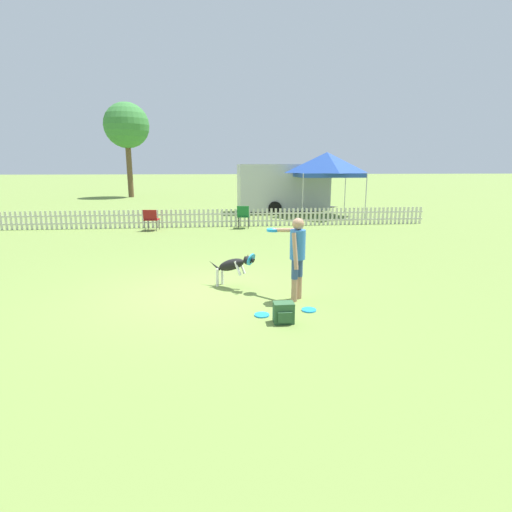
% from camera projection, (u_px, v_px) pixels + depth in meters
% --- Properties ---
extents(ground_plane, '(240.00, 240.00, 0.00)m').
position_uv_depth(ground_plane, '(205.00, 293.00, 7.82)').
color(ground_plane, olive).
extents(handler_person, '(0.68, 1.00, 1.53)m').
position_uv_depth(handler_person, '(296.00, 250.00, 7.23)').
color(handler_person, tan).
rests_on(handler_person, ground_plane).
extents(leaping_dog, '(0.97, 0.80, 0.77)m').
position_uv_depth(leaping_dog, '(233.00, 265.00, 8.04)').
color(leaping_dog, black).
rests_on(leaping_dog, ground_plane).
extents(frisbee_near_handler, '(0.25, 0.25, 0.02)m').
position_uv_depth(frisbee_near_handler, '(309.00, 310.00, 6.86)').
color(frisbee_near_handler, '#1E8CD8').
rests_on(frisbee_near_handler, ground_plane).
extents(frisbee_near_dog, '(0.25, 0.25, 0.02)m').
position_uv_depth(frisbee_near_dog, '(262.00, 315.00, 6.63)').
color(frisbee_near_dog, '#1E8CD8').
rests_on(frisbee_near_dog, ground_plane).
extents(backpack_on_grass, '(0.32, 0.26, 0.33)m').
position_uv_depth(backpack_on_grass, '(284.00, 313.00, 6.30)').
color(backpack_on_grass, '#2D5633').
rests_on(backpack_on_grass, ground_plane).
extents(picket_fence, '(18.35, 0.04, 0.72)m').
position_uv_depth(picket_fence, '(208.00, 218.00, 16.24)').
color(picket_fence, beige).
rests_on(picket_fence, ground_plane).
extents(folding_chair_blue_left, '(0.53, 0.55, 0.91)m').
position_uv_depth(folding_chair_blue_left, '(243.00, 215.00, 15.80)').
color(folding_chair_blue_left, '#333338').
rests_on(folding_chair_blue_left, ground_plane).
extents(folding_chair_center, '(0.59, 0.60, 0.82)m').
position_uv_depth(folding_chair_center, '(151.00, 218.00, 15.25)').
color(folding_chair_center, '#333338').
rests_on(folding_chair_center, ground_plane).
extents(canopy_tent_main, '(3.00, 3.00, 3.09)m').
position_uv_depth(canopy_tent_main, '(327.00, 165.00, 19.30)').
color(canopy_tent_main, '#B2B2B2').
rests_on(canopy_tent_main, ground_plane).
extents(equipment_trailer, '(5.50, 2.32, 2.53)m').
position_uv_depth(equipment_trailer, '(282.00, 187.00, 21.23)').
color(equipment_trailer, '#B7B7B7').
rests_on(equipment_trailer, ground_plane).
extents(tree_left_grove, '(3.46, 3.46, 7.25)m').
position_uv_depth(tree_left_grove, '(127.00, 126.00, 30.88)').
color(tree_left_grove, brown).
rests_on(tree_left_grove, ground_plane).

